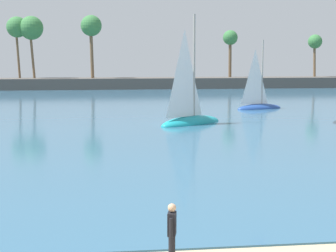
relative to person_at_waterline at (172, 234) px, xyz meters
name	(u,v)px	position (x,y,z in m)	size (l,w,h in m)	color
sea	(117,97)	(0.57, 58.45, -0.86)	(220.00, 114.56, 0.06)	#33607F
palm_headland	(113,77)	(0.57, 75.81, 1.07)	(112.78, 6.00, 11.82)	#514C47
person_at_waterline	(172,234)	(0.00, 0.00, 0.00)	(0.27, 0.54, 1.67)	black
sailboat_near_shore	(190,113)	(5.24, 28.32, -0.02)	(6.12, 5.26, 9.06)	teal
sailboat_mid_bay	(259,102)	(14.12, 39.52, -0.17)	(5.30, 2.99, 7.36)	#234793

